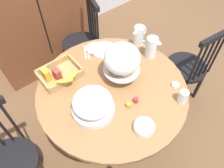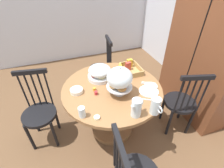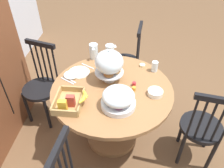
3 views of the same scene
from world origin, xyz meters
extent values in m
plane|color=brown|center=(0.00, 0.00, 0.00)|extent=(10.00, 10.00, 0.00)
cube|color=brown|center=(-0.09, 1.50, 0.95)|extent=(1.10, 0.56, 1.90)
cube|color=black|center=(-0.09, 1.22, 1.04)|extent=(0.01, 0.01, 1.52)
cylinder|color=olive|center=(-0.08, 0.12, 0.72)|extent=(1.16, 1.16, 0.04)
cylinder|color=brown|center=(-0.08, 0.12, 0.39)|extent=(0.14, 0.14, 0.63)
cylinder|color=brown|center=(-0.08, 0.12, 0.03)|extent=(0.56, 0.56, 0.06)
cylinder|color=black|center=(-0.23, -0.74, 0.45)|extent=(0.40, 0.40, 0.04)
cylinder|color=black|center=(-0.12, -0.90, 0.23)|extent=(0.04, 0.04, 0.45)
cylinder|color=black|center=(-0.07, -0.63, 0.23)|extent=(0.04, 0.04, 0.45)
cylinder|color=black|center=(-0.39, -0.86, 0.23)|extent=(0.04, 0.04, 0.45)
cylinder|color=black|center=(-0.35, -0.58, 0.23)|extent=(0.04, 0.04, 0.45)
cylinder|color=black|center=(-0.41, -0.85, 0.69)|extent=(0.02, 0.02, 0.48)
cylinder|color=black|center=(-0.40, -0.79, 0.69)|extent=(0.02, 0.02, 0.48)
cylinder|color=black|center=(-0.39, -0.72, 0.69)|extent=(0.02, 0.02, 0.48)
cylinder|color=black|center=(-0.38, -0.65, 0.69)|extent=(0.02, 0.02, 0.48)
cylinder|color=black|center=(-0.36, -0.58, 0.69)|extent=(0.02, 0.02, 0.48)
cube|color=black|center=(-0.39, -0.72, 0.95)|extent=(0.10, 0.36, 0.05)
cylinder|color=black|center=(0.77, -0.13, 0.69)|extent=(0.02, 0.02, 0.48)
cylinder|color=black|center=(0.70, -0.12, 0.69)|extent=(0.02, 0.02, 0.48)
cylinder|color=black|center=(0.63, -0.11, 0.69)|extent=(0.02, 0.02, 0.48)
cube|color=black|center=(0.77, -0.13, 0.95)|extent=(0.36, 0.07, 0.05)
cylinder|color=black|center=(0.16, 0.97, 0.45)|extent=(0.40, 0.40, 0.04)
cylinder|color=black|center=(0.06, 1.14, 0.23)|extent=(0.04, 0.04, 0.45)
cylinder|color=black|center=(-0.01, 0.87, 0.23)|extent=(0.04, 0.04, 0.45)
cylinder|color=black|center=(0.33, 1.06, 0.23)|extent=(0.04, 0.04, 0.45)
cylinder|color=black|center=(0.25, 0.79, 0.23)|extent=(0.04, 0.04, 0.45)
cylinder|color=black|center=(0.35, 1.06, 0.69)|extent=(0.02, 0.02, 0.48)
cylinder|color=black|center=(0.33, 0.99, 0.69)|extent=(0.02, 0.02, 0.48)
cylinder|color=black|center=(0.31, 0.92, 0.69)|extent=(0.02, 0.02, 0.48)
cylinder|color=black|center=(0.29, 0.86, 0.69)|extent=(0.02, 0.02, 0.48)
cylinder|color=black|center=(0.27, 0.79, 0.69)|extent=(0.02, 0.02, 0.48)
cube|color=black|center=(0.31, 0.92, 0.95)|extent=(0.13, 0.36, 0.05)
cylinder|color=black|center=(-0.96, 0.22, 0.45)|extent=(0.40, 0.40, 0.04)
cylinder|color=black|center=(-1.11, 0.09, 0.23)|extent=(0.04, 0.04, 0.45)
cylinder|color=black|center=(-0.83, 0.06, 0.23)|extent=(0.04, 0.04, 0.45)
cylinder|color=black|center=(-1.08, 0.37, 0.23)|extent=(0.04, 0.04, 0.45)
cylinder|color=black|center=(-0.80, 0.34, 0.23)|extent=(0.04, 0.04, 0.45)
cylinder|color=black|center=(-1.08, 0.39, 0.69)|extent=(0.02, 0.02, 0.48)
cylinder|color=black|center=(-1.01, 0.38, 0.69)|extent=(0.02, 0.02, 0.48)
cylinder|color=black|center=(-0.94, 0.38, 0.69)|extent=(0.02, 0.02, 0.48)
cylinder|color=black|center=(-0.87, 0.37, 0.69)|extent=(0.02, 0.02, 0.48)
cylinder|color=black|center=(-0.80, 0.36, 0.69)|extent=(0.02, 0.02, 0.48)
cube|color=black|center=(-0.94, 0.38, 0.95)|extent=(0.36, 0.07, 0.05)
cylinder|color=silver|center=(0.04, 0.16, 0.75)|extent=(0.12, 0.12, 0.02)
cylinder|color=silver|center=(0.04, 0.16, 0.79)|extent=(0.03, 0.03, 0.09)
cylinder|color=silver|center=(0.04, 0.16, 0.84)|extent=(0.28, 0.28, 0.01)
torus|color=#B27033|center=(0.11, 0.16, 0.86)|extent=(0.10, 0.10, 0.03)
torus|color=#D19347|center=(0.05, 0.20, 0.86)|extent=(0.10, 0.10, 0.03)
torus|color=#935628|center=(-0.03, 0.16, 0.86)|extent=(0.10, 0.10, 0.03)
torus|color=tan|center=(0.04, 0.10, 0.86)|extent=(0.10, 0.10, 0.03)
ellipsoid|color=silver|center=(0.04, 0.16, 0.95)|extent=(0.27, 0.27, 0.22)
sphere|color=silver|center=(0.04, 0.16, 1.07)|extent=(0.02, 0.02, 0.02)
cylinder|color=silver|center=(-0.31, 0.05, 0.77)|extent=(0.30, 0.30, 0.05)
ellipsoid|color=beige|center=(-0.25, 0.05, 0.80)|extent=(0.09, 0.09, 0.03)
ellipsoid|color=#8CBF59|center=(-0.31, 0.11, 0.80)|extent=(0.09, 0.09, 0.03)
ellipsoid|color=#6B2D4C|center=(-0.38, 0.04, 0.80)|extent=(0.09, 0.09, 0.03)
ellipsoid|color=#CC3D33|center=(-0.31, -0.02, 0.80)|extent=(0.09, 0.09, 0.03)
ellipsoid|color=silver|center=(-0.31, 0.05, 0.85)|extent=(0.28, 0.28, 0.13)
cylinder|color=silver|center=(0.42, 0.37, 0.83)|extent=(0.09, 0.09, 0.17)
cylinder|color=orange|center=(0.42, 0.37, 0.80)|extent=(0.08, 0.08, 0.12)
cone|color=silver|center=(0.36, 0.37, 0.90)|extent=(0.04, 0.04, 0.03)
torus|color=silver|center=(0.48, 0.38, 0.84)|extent=(0.07, 0.02, 0.07)
cylinder|color=silver|center=(0.39, 0.19, 0.83)|extent=(0.10, 0.10, 0.19)
cylinder|color=white|center=(0.39, 0.19, 0.81)|extent=(0.08, 0.08, 0.13)
cone|color=silver|center=(0.41, 0.14, 0.91)|extent=(0.05, 0.05, 0.03)
torus|color=silver|center=(0.36, 0.25, 0.84)|extent=(0.04, 0.07, 0.07)
cube|color=tan|center=(-0.33, 0.48, 0.75)|extent=(0.30, 0.22, 0.01)
cube|color=tan|center=(-0.33, 0.37, 0.78)|extent=(0.30, 0.02, 0.07)
cube|color=tan|center=(-0.33, 0.59, 0.78)|extent=(0.30, 0.02, 0.07)
cube|color=tan|center=(-0.48, 0.48, 0.78)|extent=(0.02, 0.22, 0.07)
cube|color=tan|center=(-0.18, 0.48, 0.78)|extent=(0.02, 0.22, 0.07)
cube|color=gold|center=(-0.43, 0.50, 0.81)|extent=(0.05, 0.07, 0.11)
cube|color=#B23D33|center=(-0.36, 0.45, 0.81)|extent=(0.05, 0.07, 0.11)
ellipsoid|color=yellow|center=(-0.36, 0.34, 0.84)|extent=(0.14, 0.08, 0.05)
ellipsoid|color=yellow|center=(-0.33, 0.34, 0.84)|extent=(0.13, 0.03, 0.05)
ellipsoid|color=yellow|center=(-0.30, 0.34, 0.84)|extent=(0.14, 0.08, 0.05)
cylinder|color=white|center=(0.13, 0.48, 0.75)|extent=(0.22, 0.22, 0.01)
cylinder|color=white|center=(0.06, 0.55, 0.76)|extent=(0.15, 0.15, 0.01)
cylinder|color=white|center=(-0.13, -0.28, 0.76)|extent=(0.14, 0.14, 0.04)
cylinder|color=silver|center=(0.24, -0.29, 0.80)|extent=(0.06, 0.06, 0.11)
cylinder|color=beige|center=(0.31, -0.17, 0.75)|extent=(0.06, 0.06, 0.02)
cylinder|color=#B7282D|center=(-0.03, -0.08, 0.76)|extent=(0.04, 0.04, 0.04)
cylinder|color=orange|center=(-0.10, -0.08, 0.76)|extent=(0.04, 0.04, 0.04)
cube|color=silver|center=(0.00, 0.55, 0.74)|extent=(0.10, 0.15, 0.01)
cube|color=silver|center=(-0.02, 0.57, 0.74)|extent=(0.10, 0.15, 0.01)
cube|color=silver|center=(0.25, 0.41, 0.74)|extent=(0.10, 0.15, 0.01)
camera|label=1|loc=(-0.73, -0.68, 2.11)|focal=36.04mm
camera|label=2|loc=(1.32, -0.38, 1.91)|focal=26.34mm
camera|label=3|loc=(-1.67, -0.03, 2.10)|focal=35.64mm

